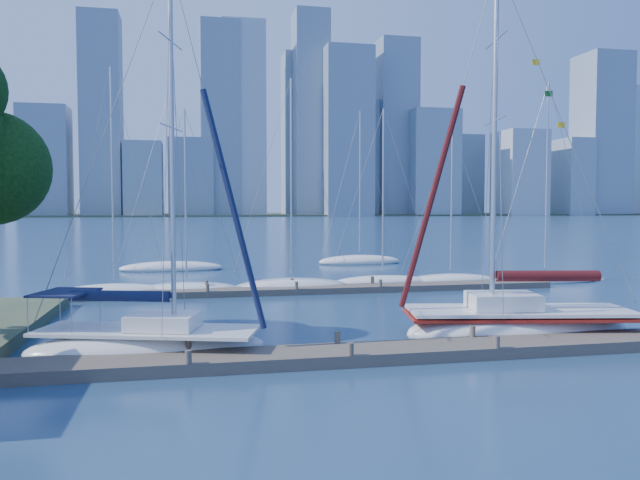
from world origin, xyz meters
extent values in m
plane|color=navy|center=(0.00, 0.00, 0.00)|extent=(700.00, 700.00, 0.00)
cube|color=#4B4237|center=(0.00, 0.00, 0.20)|extent=(26.00, 2.00, 0.40)
cube|color=#4B4237|center=(2.00, 16.00, 0.18)|extent=(30.00, 1.80, 0.36)
cube|color=#38472D|center=(0.00, 320.00, 0.00)|extent=(800.00, 100.00, 1.50)
ellipsoid|color=silver|center=(-6.36, 1.96, 0.23)|extent=(8.40, 4.80, 1.40)
cube|color=silver|center=(-6.36, 1.96, 0.89)|extent=(7.77, 4.43, 0.11)
cube|color=silver|center=(-5.82, 1.80, 1.21)|extent=(2.63, 2.27, 0.51)
cylinder|color=silver|center=(-5.46, 1.69, 7.08)|extent=(0.17, 0.17, 12.29)
cylinder|color=silver|center=(-7.27, 2.24, 1.96)|extent=(3.65, 1.18, 0.09)
cylinder|color=#111839|center=(-7.27, 2.24, 2.05)|extent=(3.44, 1.36, 0.37)
cube|color=#111839|center=(-9.11, 2.79, 2.15)|extent=(2.25, 2.61, 0.07)
ellipsoid|color=silver|center=(7.64, 2.34, 0.27)|extent=(9.62, 4.65, 1.62)
cube|color=silver|center=(7.64, 2.34, 1.03)|extent=(8.91, 4.29, 0.13)
cube|color=silver|center=(7.00, 2.45, 1.40)|extent=(2.90, 2.40, 0.59)
cylinder|color=silver|center=(6.58, 2.53, 7.69)|extent=(0.19, 0.19, 13.23)
cylinder|color=silver|center=(8.72, 2.13, 2.27)|extent=(4.32, 0.90, 0.11)
cylinder|color=#3E0D10|center=(8.72, 2.13, 2.37)|extent=(4.03, 1.16, 0.43)
cube|color=maroon|center=(7.64, 2.34, 0.84)|extent=(9.12, 4.45, 0.11)
ellipsoid|color=silver|center=(-9.16, 17.16, 0.18)|extent=(6.49, 3.95, 1.01)
cylinder|color=silver|center=(-9.16, 17.16, 6.88)|extent=(0.11, 0.11, 11.93)
ellipsoid|color=silver|center=(-5.14, 17.32, 0.17)|extent=(6.21, 1.99, 0.96)
cylinder|color=silver|center=(-5.14, 17.32, 5.78)|extent=(0.10, 0.10, 9.81)
ellipsoid|color=silver|center=(1.05, 17.26, 0.20)|extent=(7.20, 2.98, 1.11)
cylinder|color=silver|center=(1.05, 17.26, 6.83)|extent=(0.12, 0.12, 11.64)
ellipsoid|color=silver|center=(7.16, 18.43, 0.17)|extent=(6.94, 4.03, 0.95)
cylinder|color=silver|center=(7.16, 18.43, 6.05)|extent=(0.10, 0.10, 10.38)
ellipsoid|color=silver|center=(11.86, 18.50, 0.17)|extent=(6.63, 4.37, 0.95)
cylinder|color=silver|center=(11.86, 18.50, 5.41)|extent=(0.10, 0.10, 9.11)
ellipsoid|color=silver|center=(18.25, 17.75, 0.20)|extent=(7.82, 2.33, 1.08)
cylinder|color=silver|center=(18.25, 17.75, 7.11)|extent=(0.12, 0.12, 12.26)
ellipsoid|color=silver|center=(-6.35, 30.59, 0.20)|extent=(8.31, 4.04, 1.09)
cylinder|color=silver|center=(-6.35, 30.59, 7.51)|extent=(0.12, 0.12, 13.03)
ellipsoid|color=silver|center=(9.67, 33.02, 0.21)|extent=(7.71, 4.20, 1.16)
cylinder|color=silver|center=(9.67, 33.02, 7.19)|extent=(0.13, 0.13, 12.26)
cube|color=slate|center=(-69.73, 287.50, 25.33)|extent=(21.54, 17.63, 50.66)
cube|color=#91A1AF|center=(-47.55, 309.43, 17.49)|extent=(14.88, 17.61, 34.99)
cube|color=gray|center=(-25.94, 284.92, 17.42)|extent=(17.31, 19.81, 34.85)
cube|color=slate|center=(-4.22, 286.68, 18.56)|extent=(21.01, 16.86, 37.12)
cube|color=#91A1AF|center=(21.35, 289.48, 47.23)|extent=(20.92, 14.99, 94.46)
cube|color=gray|center=(51.90, 304.67, 41.95)|extent=(17.16, 17.46, 83.90)
cube|color=slate|center=(70.99, 278.50, 40.88)|extent=(23.15, 18.95, 81.75)
cube|color=#91A1AF|center=(91.42, 294.72, 29.44)|extent=(14.47, 17.11, 58.89)
cube|color=gray|center=(115.77, 279.60, 26.62)|extent=(24.18, 18.80, 53.23)
cube|color=slate|center=(147.05, 309.52, 22.23)|extent=(16.68, 17.52, 44.47)
cube|color=#91A1AF|center=(164.09, 278.94, 21.93)|extent=(21.38, 23.94, 43.86)
cube|color=gray|center=(194.50, 279.05, 20.21)|extent=(14.57, 21.38, 40.41)
cube|color=slate|center=(213.93, 282.23, 43.22)|extent=(23.60, 23.60, 86.44)
cube|color=#91A1AF|center=(241.25, 301.60, 36.79)|extent=(17.91, 17.08, 73.58)
cube|color=slate|center=(-45.00, 290.00, 47.20)|extent=(18.10, 18.00, 94.40)
cube|color=slate|center=(10.00, 290.00, 46.77)|extent=(18.32, 18.00, 93.53)
cube|color=slate|center=(55.00, 290.00, 50.69)|extent=(16.93, 18.00, 101.38)
cube|color=slate|center=(100.00, 290.00, 44.94)|extent=(19.60, 18.00, 89.87)
camera|label=1|loc=(-4.91, -19.67, 5.11)|focal=35.00mm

